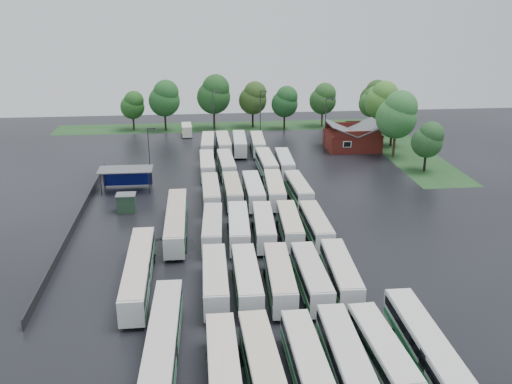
{
  "coord_description": "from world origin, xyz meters",
  "views": [
    {
      "loc": [
        -5.53,
        -63.56,
        29.2
      ],
      "look_at": [
        2.0,
        12.0,
        2.5
      ],
      "focal_mm": 40.0,
      "sensor_mm": 36.0,
      "label": 1
    }
  ],
  "objects": [
    {
      "name": "artic_bus_east",
      "position": [
        12.21,
        -26.85,
        1.8
      ],
      "size": [
        2.59,
        17.51,
        3.25
      ],
      "rotation": [
        0.0,
        0.0,
        -0.01
      ],
      "color": "silver",
      "rests_on": "ground"
    },
    {
      "name": "bus_r2c1",
      "position": [
        -1.23,
        1.13,
        1.77
      ],
      "size": [
        2.92,
        11.64,
        3.21
      ],
      "rotation": [
        0.0,
        0.0,
        -0.04
      ],
      "color": "silver",
      "rests_on": "ground"
    },
    {
      "name": "bus_r1c4",
      "position": [
        8.39,
        -12.1,
        1.78
      ],
      "size": [
        2.97,
        11.72,
        3.23
      ],
      "rotation": [
        0.0,
        0.0,
        -0.04
      ],
      "color": "silver",
      "rests_on": "ground"
    },
    {
      "name": "bus_r4c0",
      "position": [
        -4.6,
        28.35,
        1.7
      ],
      "size": [
        2.46,
        11.11,
        3.09
      ],
      "rotation": [
        0.0,
        0.0,
        0.01
      ],
      "color": "silver",
      "rests_on": "ground"
    },
    {
      "name": "bus_r4c3",
      "position": [
        5.4,
        28.13,
        1.78
      ],
      "size": [
        2.74,
        11.67,
        3.23
      ],
      "rotation": [
        0.0,
        0.0,
        0.02
      ],
      "color": "silver",
      "rests_on": "ground"
    },
    {
      "name": "bus_r2c2",
      "position": [
        1.92,
        1.29,
        1.71
      ],
      "size": [
        2.91,
        11.25,
        3.1
      ],
      "rotation": [
        0.0,
        0.0,
        -0.05
      ],
      "color": "silver",
      "rests_on": "ground"
    },
    {
      "name": "bus_r2c0",
      "position": [
        -4.44,
        1.37,
        1.7
      ],
      "size": [
        2.87,
        11.2,
        3.09
      ],
      "rotation": [
        0.0,
        0.0,
        -0.05
      ],
      "color": "silver",
      "rests_on": "ground"
    },
    {
      "name": "tree_north_5",
      "position": [
        22.41,
        62.81,
        6.46
      ],
      "size": [
        6.06,
        6.06,
        10.03
      ],
      "color": "#362416",
      "rests_on": "ground"
    },
    {
      "name": "brick_building",
      "position": [
        24.0,
        42.77,
        1.87
      ],
      "size": [
        10.07,
        8.6,
        5.39
      ],
      "color": "maroon",
      "rests_on": "ground"
    },
    {
      "name": "tree_north_0",
      "position": [
        -20.2,
        63.56,
        5.66
      ],
      "size": [
        5.31,
        5.31,
        8.79
      ],
      "color": "black",
      "rests_on": "ground"
    },
    {
      "name": "bus_r3c2",
      "position": [
        1.89,
        14.6,
        1.76
      ],
      "size": [
        2.49,
        11.53,
        3.21
      ],
      "rotation": [
        0.0,
        0.0,
        0.0
      ],
      "color": "silver",
      "rests_on": "ground"
    },
    {
      "name": "bus_r3c0",
      "position": [
        -4.33,
        14.48,
        1.73
      ],
      "size": [
        2.55,
        11.34,
        3.15
      ],
      "rotation": [
        0.0,
        0.0,
        0.01
      ],
      "color": "silver",
      "rests_on": "ground"
    },
    {
      "name": "grass_strip_north",
      "position": [
        2.0,
        64.8,
        0.01
      ],
      "size": [
        80.0,
        10.0,
        0.01
      ],
      "primitive_type": "cube",
      "color": "#1B3F1A",
      "rests_on": "ground"
    },
    {
      "name": "utility_hut",
      "position": [
        -16.2,
        12.6,
        1.32
      ],
      "size": [
        2.7,
        2.2,
        2.62
      ],
      "color": "#1F3925",
      "rests_on": "ground"
    },
    {
      "name": "tree_east_3",
      "position": [
        33.17,
        53.77,
        7.48
      ],
      "size": [
        7.02,
        7.02,
        11.63
      ],
      "color": "#35261A",
      "rests_on": "ground"
    },
    {
      "name": "bus_r0c0",
      "position": [
        -4.38,
        -26.23,
        1.74
      ],
      "size": [
        2.51,
        11.35,
        3.15
      ],
      "rotation": [
        0.0,
        0.0,
        0.01
      ],
      "color": "silver",
      "rests_on": "ground"
    },
    {
      "name": "puddle_1",
      "position": [
        9.16,
        -24.43,
        0.0
      ],
      "size": [
        2.57,
        2.57,
        0.01
      ],
      "primitive_type": "cylinder",
      "color": "black",
      "rests_on": "ground"
    },
    {
      "name": "bus_r3c3",
      "position": [
        5.02,
        14.74,
        1.78
      ],
      "size": [
        3.06,
        11.75,
        3.24
      ],
      "rotation": [
        0.0,
        0.0,
        -0.05
      ],
      "color": "silver",
      "rests_on": "ground"
    },
    {
      "name": "puddle_0",
      "position": [
        -3.89,
        -22.62,
        0.0
      ],
      "size": [
        3.88,
        3.88,
        0.01
      ],
      "primitive_type": "cylinder",
      "color": "black",
      "rests_on": "ground"
    },
    {
      "name": "bus_r0c2",
      "position": [
        2.19,
        -26.29,
        1.73
      ],
      "size": [
        2.59,
        11.35,
        3.15
      ],
      "rotation": [
        0.0,
        0.0,
        0.02
      ],
      "color": "silver",
      "rests_on": "ground"
    },
    {
      "name": "lamp_post_nw",
      "position": [
        -13.49,
        23.5,
        5.51
      ],
      "size": [
        1.46,
        0.28,
        9.48
      ],
      "color": "#2D2D30",
      "rests_on": "ground"
    },
    {
      "name": "tree_east_4",
      "position": [
        32.82,
        59.15,
        6.2
      ],
      "size": [
        5.82,
        5.82,
        9.64
      ],
      "color": "#382413",
      "rests_on": "ground"
    },
    {
      "name": "minibus",
      "position": [
        -8.48,
        57.05,
        1.35
      ],
      "size": [
        2.35,
        5.66,
        2.43
      ],
      "rotation": [
        0.0,
        0.0,
        0.05
      ],
      "color": "#E9ECCD",
      "rests_on": "ground"
    },
    {
      "name": "tree_east_1",
      "position": [
        30.59,
        36.53,
        8.02
      ],
      "size": [
        7.53,
        7.53,
        12.47
      ],
      "color": "#3C2D1C",
      "rests_on": "ground"
    },
    {
      "name": "tree_east_2",
      "position": [
        32.62,
        44.27,
        6.22
      ],
      "size": [
        5.84,
        5.84,
        9.67
      ],
      "color": "black",
      "rests_on": "ground"
    },
    {
      "name": "bus_r3c1",
      "position": [
        -1.12,
        15.08,
        1.69
      ],
      "size": [
        2.48,
        11.05,
        3.07
      ],
      "rotation": [
        0.0,
        0.0,
        0.01
      ],
      "color": "silver",
      "rests_on": "ground"
    },
    {
      "name": "artic_bus_west_c",
      "position": [
        -12.44,
        -9.48,
        1.78
      ],
      "size": [
        2.71,
        17.34,
        3.21
      ],
      "rotation": [
        0.0,
        0.0,
        0.01
      ],
      "color": "silver",
      "rests_on": "ground"
    },
    {
      "name": "bus_r1c0",
      "position": [
        -4.56,
        -12.13,
        1.77
      ],
      "size": [
        2.55,
        11.58,
        3.22
      ],
      "rotation": [
        0.0,
        0.0,
        -0.01
      ],
      "color": "silver",
      "rests_on": "ground"
    },
    {
      "name": "tree_north_1",
      "position": [
        -13.06,
        62.21,
        7.27
      ],
      "size": [
        6.82,
        6.82,
        11.3
      ],
      "color": "black",
      "rests_on": "ground"
    },
    {
      "name": "bus_r0c3",
      "position": [
        5.35,
        -25.95,
        1.78
      ],
      "size": [
        2.61,
        11.66,
        3.24
      ],
      "rotation": [
        0.0,
        0.0,
        -0.01
      ],
      "color": "silver",
      "rests_on": "ground"
    },
    {
      "name": "artic_bus_west_b",
      "position": [
        -8.98,
        4.12,
        1.77
      ],
      "size": [
        2.47,
        17.25,
        3.2
      ],
      "rotation": [
        0.0,
        0.0,
        0.0
      ],
      "color": "silver",
      "rests_on": "ground"
    },
    {
      "name": "west_fence",
      "position": [
        -22.2,
        8.0,
        0.6
      ],
      "size": [
        0.1,
        50.0,
        1.2
      ],
      "primitive_type": "cube",
      "color": "#2D2D30",
      "rests_on": "ground"
    },
    {
      "name": "tree_north_4",
      "position": [
        13.41,
        60.83,
        6.29
      ],
      "size": [
        5.91,
        5.91,
        9.78
      ],
      "color": "black",
      "rests_on": "ground"
    },
    {
      "name": "tree_north_6",
      "position": [
        34.04,
        61.69,
        6.88
      ],
      "size": [
        6.45,
        6.45,
        10.69
      ],
      "color": "black",
      "rests_on": "ground"
    },
    {
      "name": "bus_r0c1",
      "position": [
        -1.36,
        -26.21,
        1.76
      ],
      "size": [
        2.91,
        11.59,
        3.2
      ],
      "rotation": [
        0.0,
        0.0,
        0.04
      ],
      "color": "silver",
      "rests_on": "ground"
    },
    {
      "name": "grass_strip_east",
      "position": [
        34.0,
        42.8,
        0.01
      ],
      "size": [
        10.0,
        50.0,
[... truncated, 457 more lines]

